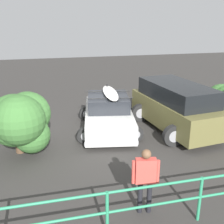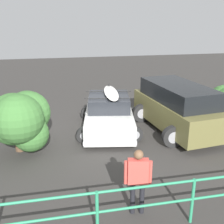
{
  "view_description": "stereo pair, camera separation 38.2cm",
  "coord_description": "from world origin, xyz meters",
  "px_view_note": "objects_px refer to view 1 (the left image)",
  "views": [
    {
      "loc": [
        1.94,
        9.85,
        4.34
      ],
      "look_at": [
        -0.5,
        0.2,
        0.95
      ],
      "focal_mm": 45.0,
      "sensor_mm": 36.0,
      "label": 1
    },
    {
      "loc": [
        1.56,
        9.94,
        4.34
      ],
      "look_at": [
        -0.5,
        0.2,
        0.95
      ],
      "focal_mm": 45.0,
      "sensor_mm": 36.0,
      "label": 2
    }
  ],
  "objects_px": {
    "person_bystander": "(145,176)",
    "sedan_car": "(108,114)",
    "bush_near_left": "(22,120)",
    "suv_car": "(176,106)"
  },
  "relations": [
    {
      "from": "person_bystander",
      "to": "bush_near_left",
      "type": "relative_size",
      "value": 0.63
    },
    {
      "from": "person_bystander",
      "to": "bush_near_left",
      "type": "height_order",
      "value": "bush_near_left"
    },
    {
      "from": "suv_car",
      "to": "bush_near_left",
      "type": "height_order",
      "value": "bush_near_left"
    },
    {
      "from": "suv_car",
      "to": "person_bystander",
      "type": "height_order",
      "value": "suv_car"
    },
    {
      "from": "person_bystander",
      "to": "bush_near_left",
      "type": "distance_m",
      "value": 4.7
    },
    {
      "from": "sedan_car",
      "to": "suv_car",
      "type": "distance_m",
      "value": 2.69
    },
    {
      "from": "suv_car",
      "to": "bush_near_left",
      "type": "bearing_deg",
      "value": 7.7
    },
    {
      "from": "sedan_car",
      "to": "suv_car",
      "type": "relative_size",
      "value": 0.89
    },
    {
      "from": "person_bystander",
      "to": "bush_near_left",
      "type": "xyz_separation_m",
      "value": [
        2.82,
        -3.76,
        0.22
      ]
    },
    {
      "from": "person_bystander",
      "to": "sedan_car",
      "type": "bearing_deg",
      "value": -94.17
    }
  ]
}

